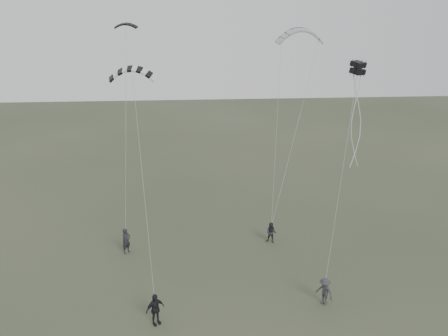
{
  "coord_description": "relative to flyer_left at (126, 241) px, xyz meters",
  "views": [
    {
      "loc": [
        -1.47,
        -23.49,
        16.66
      ],
      "look_at": [
        0.94,
        5.43,
        6.64
      ],
      "focal_mm": 35.0,
      "sensor_mm": 36.0,
      "label": 1
    }
  ],
  "objects": [
    {
      "name": "kite_dark_small",
      "position": [
        0.38,
        5.39,
        15.23
      ],
      "size": [
        1.76,
        0.79,
        0.64
      ],
      "primitive_type": null,
      "rotation": [
        0.21,
        0.0,
        -0.11
      ],
      "color": "black",
      "rests_on": "flyer_left"
    },
    {
      "name": "kite_pale_large",
      "position": [
        14.27,
        7.66,
        14.72
      ],
      "size": [
        4.07,
        1.52,
        1.81
      ],
      "primitive_type": null,
      "rotation": [
        0.25,
        0.0,
        0.06
      ],
      "color": "#97999C",
      "rests_on": "flyer_right"
    },
    {
      "name": "flyer_far",
      "position": [
        12.82,
        -7.3,
        -0.09
      ],
      "size": [
        1.23,
        1.33,
        1.79
      ],
      "primitive_type": "imported",
      "rotation": [
        0.0,
        0.0,
        -0.92
      ],
      "color": "#2F2E34",
      "rests_on": "ground"
    },
    {
      "name": "flyer_left",
      "position": [
        0.0,
        0.0,
        0.0
      ],
      "size": [
        0.83,
        0.84,
        1.96
      ],
      "primitive_type": "imported",
      "rotation": [
        0.0,
        0.0,
        0.81
      ],
      "color": "black",
      "rests_on": "ground"
    },
    {
      "name": "kite_striped",
      "position": [
        1.23,
        0.51,
        12.48
      ],
      "size": [
        3.2,
        1.3,
        1.41
      ],
      "primitive_type": null,
      "rotation": [
        0.32,
        0.0,
        -0.05
      ],
      "color": "black",
      "rests_on": "flyer_center"
    },
    {
      "name": "ground",
      "position": [
        6.32,
        -5.84,
        -0.98
      ],
      "size": [
        140.0,
        140.0,
        0.0
      ],
      "primitive_type": "plane",
      "color": "#313B28",
      "rests_on": "ground"
    },
    {
      "name": "kite_box",
      "position": [
        15.68,
        -1.88,
        12.67
      ],
      "size": [
        1.08,
        1.12,
        0.88
      ],
      "primitive_type": null,
      "rotation": [
        0.18,
        0.0,
        0.55
      ],
      "color": "black",
      "rests_on": "flyer_far"
    },
    {
      "name": "flyer_center",
      "position": [
        2.68,
        -8.28,
        -0.0
      ],
      "size": [
        1.23,
        1.02,
        1.96
      ],
      "primitive_type": "imported",
      "rotation": [
        0.0,
        0.0,
        0.56
      ],
      "color": "black",
      "rests_on": "ground"
    },
    {
      "name": "flyer_right",
      "position": [
        11.04,
        0.66,
        -0.15
      ],
      "size": [
        1.0,
        0.92,
        1.67
      ],
      "primitive_type": "imported",
      "rotation": [
        0.0,
        0.0,
        -0.44
      ],
      "color": "black",
      "rests_on": "ground"
    }
  ]
}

